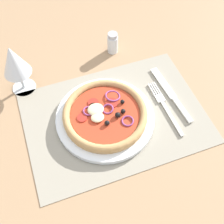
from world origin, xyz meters
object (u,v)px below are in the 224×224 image
object	(u,v)px
plate	(105,118)
pizza	(105,114)
pepper_shaker	(113,43)
knife	(170,93)
fork	(164,105)
wine_glass	(14,61)

from	to	relation	value
plate	pizza	distance (cm)	1.80
pizza	pepper_shaker	xyz separation A→B (cm)	(10.36, 23.05, 0.35)
knife	pepper_shaker	bearing A→B (deg)	19.02
fork	knife	size ratio (longest dim) A/B	0.90
plate	wine_glass	bearing A→B (deg)	134.52
fork	wine_glass	bearing A→B (deg)	59.37
plate	pepper_shaker	xyz separation A→B (cm)	(10.34, 23.09, 2.15)
plate	pizza	size ratio (longest dim) A/B	1.18
fork	pepper_shaker	world-z (taller)	pepper_shaker
plate	knife	xyz separation A→B (cm)	(19.38, 1.92, -0.45)
plate	pizza	bearing A→B (deg)	117.25
plate	knife	distance (cm)	19.49
fork	wine_glass	size ratio (longest dim) A/B	1.21
knife	pepper_shaker	xyz separation A→B (cm)	(-9.05, 21.17, 2.60)
knife	pepper_shaker	world-z (taller)	pepper_shaker
fork	pepper_shaker	bearing A→B (deg)	12.04
plate	pizza	world-z (taller)	pizza
pizza	pepper_shaker	size ratio (longest dim) A/B	3.16
knife	wine_glass	distance (cm)	41.53
pizza	wine_glass	xyz separation A→B (cm)	(-17.65, 17.92, 7.47)
pizza	fork	distance (cm)	16.26
plate	pepper_shaker	size ratio (longest dim) A/B	3.74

